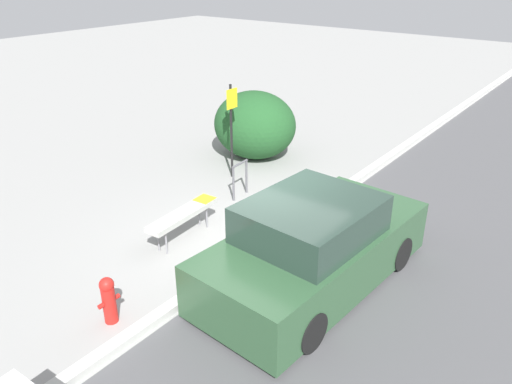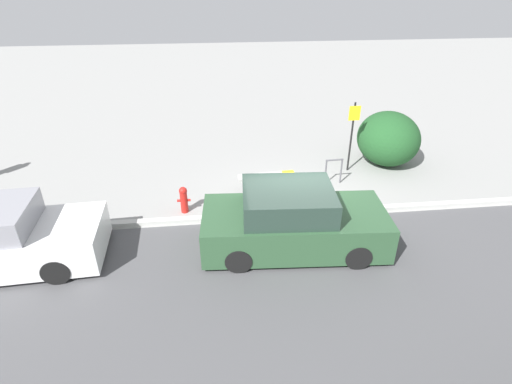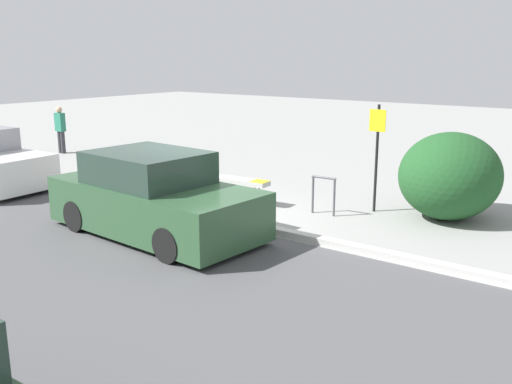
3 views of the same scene
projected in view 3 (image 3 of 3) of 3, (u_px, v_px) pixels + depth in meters
The scene contains 9 objects.
ground_plane at pixel (213, 220), 11.68m from camera, with size 60.00×60.00×0.00m, color gray.
curb at pixel (213, 217), 11.67m from camera, with size 60.00×0.20×0.13m.
bench at pixel (235, 181), 12.97m from camera, with size 1.71×0.47×0.58m.
bike_rack at pixel (323, 191), 12.00m from camera, with size 0.55×0.08×0.83m.
sign_post at pixel (377, 148), 12.03m from camera, with size 0.36×0.08×2.30m.
fire_hydrant at pixel (135, 178), 13.70m from camera, with size 0.36×0.22×0.77m.
shrub_hedge at pixel (450, 176), 11.63m from camera, with size 2.03×2.26×1.79m.
pedestrian at pixel (60, 128), 19.46m from camera, with size 0.36×0.21×1.59m.
parked_car_near at pixel (154, 198), 10.65m from camera, with size 4.38×2.15×1.56m.
Camera 3 is at (7.38, -8.50, 3.31)m, focal length 40.00 mm.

